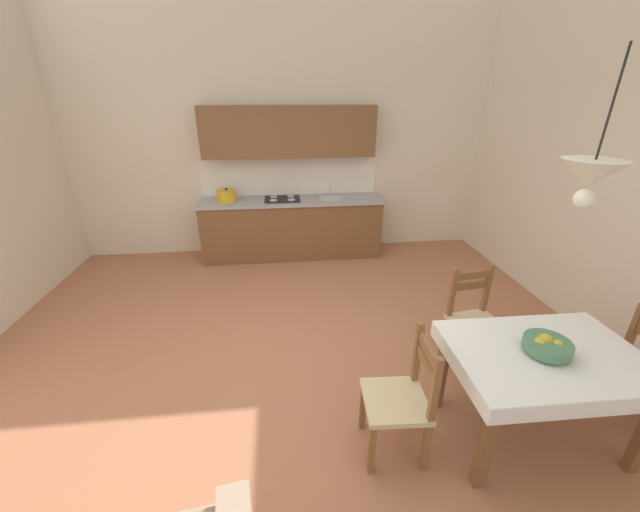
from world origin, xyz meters
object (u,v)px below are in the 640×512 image
Objects in this scene: pendant_lamp at (591,175)px; fruit_bowl at (547,345)px; dining_chair_kitchen_side at (475,321)px; kitchen_cabinetry at (291,201)px; dining_table at (542,369)px; dining_chair_tv_side at (401,399)px.

fruit_bowl is at bearing 11.60° from pendant_lamp.
fruit_bowl is at bearing -90.13° from dining_chair_kitchen_side.
kitchen_cabinetry reaches higher than dining_chair_kitchen_side.
dining_table is at bearing 10.55° from pendant_lamp.
kitchen_cabinetry reaches higher than fruit_bowl.
dining_table is 0.99m from dining_chair_tv_side.
dining_table is (1.57, -3.61, -0.24)m from kitchen_cabinetry.
kitchen_cabinetry is 9.03× the size of fruit_bowl.
pendant_lamp reaches higher than dining_chair_kitchen_side.
dining_chair_tv_side is (0.59, -3.60, -0.41)m from kitchen_cabinetry.
kitchen_cabinetry reaches higher than dining_table.
kitchen_cabinetry is 3.68m from dining_chair_tv_side.
kitchen_cabinetry is at bearing 113.51° from dining_table.
fruit_bowl is 1.13m from pendant_lamp.
pendant_lamp is (0.90, -0.02, 1.50)m from dining_chair_tv_side.
pendant_lamp reaches higher than dining_table.
dining_table is 1.33m from pendant_lamp.
kitchen_cabinetry is 3.20m from dining_chair_kitchen_side.
pendant_lamp reaches higher than fruit_bowl.
pendant_lamp is at bearing -93.95° from dining_chair_kitchen_side.
dining_chair_kitchen_side is at bearing -60.84° from kitchen_cabinetry.
dining_chair_tv_side is at bearing 179.80° from dining_table.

